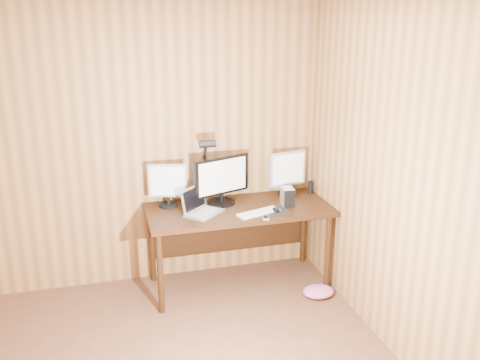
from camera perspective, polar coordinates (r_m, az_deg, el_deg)
name	(u,v)px	position (r m, az deg, el deg)	size (l,w,h in m)	color
room_shell	(149,241)	(2.85, -9.70, -6.46)	(4.00, 4.00, 4.00)	brown
desk	(236,218)	(4.79, -0.39, -4.04)	(1.60, 0.70, 0.75)	black
monitor_center	(222,180)	(4.71, -1.98, 0.03)	(0.53, 0.24, 0.43)	black
monitor_left	(168,184)	(4.69, -7.73, -0.45)	(0.34, 0.16, 0.39)	black
monitor_right	(287,172)	(4.95, 5.08, 0.84)	(0.37, 0.17, 0.42)	black
laptop	(200,207)	(4.55, -4.31, -2.87)	(0.39, 0.39, 0.22)	silver
keyboard	(259,212)	(4.55, 2.01, -3.47)	(0.40, 0.23, 0.02)	white
mousepad	(276,212)	(4.60, 3.84, -3.38)	(0.22, 0.18, 0.00)	black
mouse	(276,209)	(4.59, 3.85, -3.16)	(0.06, 0.10, 0.03)	black
hard_drive	(287,197)	(4.73, 5.08, -1.77)	(0.11, 0.15, 0.16)	silver
phone	(266,217)	(4.45, 2.77, -4.01)	(0.08, 0.11, 0.01)	silver
speaker	(310,187)	(5.07, 7.53, -0.78)	(0.05, 0.05, 0.12)	black
desk_lamp	(206,161)	(4.71, -3.63, 2.08)	(0.14, 0.21, 0.63)	black
fabric_pile	(318,292)	(4.84, 8.36, -11.69)	(0.28, 0.23, 0.09)	#D66799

